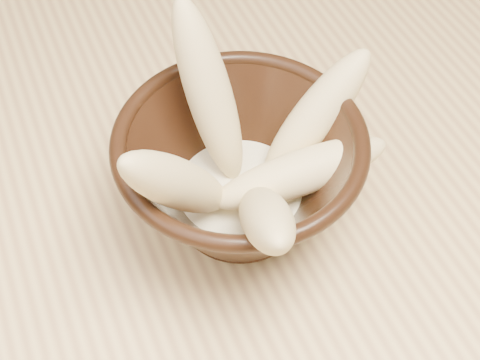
# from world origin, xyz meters

# --- Properties ---
(table) EXTENTS (1.20, 0.80, 0.75)m
(table) POSITION_xyz_m (0.00, 0.00, 0.67)
(table) COLOR #DFBC7A
(table) RESTS_ON ground
(bowl) EXTENTS (0.18, 0.18, 0.10)m
(bowl) POSITION_xyz_m (0.02, -0.02, 0.81)
(bowl) COLOR black
(bowl) RESTS_ON table
(milk_puddle) EXTENTS (0.10, 0.10, 0.01)m
(milk_puddle) POSITION_xyz_m (0.02, -0.02, 0.78)
(milk_puddle) COLOR #EEE4C0
(milk_puddle) RESTS_ON bowl
(banana_upright) EXTENTS (0.05, 0.10, 0.14)m
(banana_upright) POSITION_xyz_m (0.01, 0.02, 0.85)
(banana_upright) COLOR #DDC383
(banana_upright) RESTS_ON bowl
(banana_left) EXTENTS (0.11, 0.07, 0.13)m
(banana_left) POSITION_xyz_m (-0.03, -0.04, 0.84)
(banana_left) COLOR #DDC383
(banana_left) RESTS_ON bowl
(banana_right) EXTENTS (0.12, 0.06, 0.11)m
(banana_right) POSITION_xyz_m (0.08, -0.01, 0.83)
(banana_right) COLOR #DDC383
(banana_right) RESTS_ON bowl
(banana_across) EXTENTS (0.14, 0.05, 0.05)m
(banana_across) POSITION_xyz_m (0.05, -0.04, 0.81)
(banana_across) COLOR #DDC383
(banana_across) RESTS_ON bowl
(banana_front) EXTENTS (0.07, 0.13, 0.12)m
(banana_front) POSITION_xyz_m (0.01, -0.08, 0.84)
(banana_front) COLOR #DDC383
(banana_front) RESTS_ON bowl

